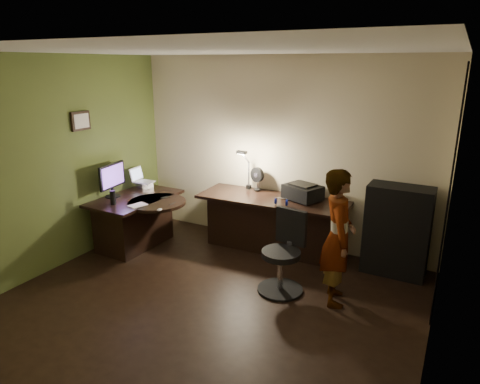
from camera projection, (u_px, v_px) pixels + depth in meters
The scene contains 27 objects.
floor at pixel (208, 303), 4.81m from camera, with size 4.50×4.00×0.01m, color black.
ceiling at pixel (202, 50), 4.02m from camera, with size 4.50×4.00×0.01m, color silver.
wall_back at pixel (280, 153), 6.11m from camera, with size 4.50×0.01×2.70m, color beige.
wall_front at pixel (37, 265), 2.72m from camera, with size 4.50×0.01×2.70m, color beige.
wall_left at pixel (55, 164), 5.42m from camera, with size 0.01×4.00×2.70m, color beige.
wall_right at pixel (445, 224), 3.41m from camera, with size 0.01×4.00×2.70m, color beige.
green_wall_overlay at pixel (56, 164), 5.42m from camera, with size 0.00×4.00×2.70m, color #52632B.
arched_doorway at pixel (449, 193), 4.40m from camera, with size 0.01×0.90×2.60m, color black.
french_door at pixel (431, 288), 3.03m from camera, with size 0.02×0.92×2.10m, color white.
framed_picture at pixel (80, 121), 5.64m from camera, with size 0.04×0.30×0.25m, color black.
desk_left at pixel (137, 222), 6.21m from camera, with size 0.80×1.29×0.75m, color black.
desk_right at pixel (272, 225), 6.05m from camera, with size 2.09×0.73×0.79m, color black.
cabinet at pixel (397, 231), 5.33m from camera, with size 0.77×0.38×1.15m, color black.
laptop_stand at pixel (144, 185), 6.55m from camera, with size 0.22×0.19×0.09m, color silver.
laptop at pixel (144, 176), 6.51m from camera, with size 0.31×0.29×0.21m, color silver.
monitor at pixel (112, 185), 6.08m from camera, with size 0.11×0.54×0.35m, color black.
mouse at pixel (159, 210), 5.54m from camera, with size 0.06×0.09×0.03m, color silver.
phone at pixel (165, 197), 6.09m from camera, with size 0.06×0.12×0.01m, color black.
pen at pixel (173, 203), 5.82m from camera, with size 0.01×0.14×0.01m, color black.
speaker at pixel (113, 198), 5.77m from camera, with size 0.07×0.07×0.19m, color black.
notepad at pixel (138, 205), 5.74m from camera, with size 0.16×0.23×0.01m, color silver.
desk_fan at pixel (257, 179), 6.21m from camera, with size 0.22×0.12×0.34m, color black.
headphones at pixel (281, 201), 5.60m from camera, with size 0.20×0.08×0.09m, color #0A188E.
printer at pixel (303, 191), 5.82m from camera, with size 0.47×0.37×0.21m, color black.
desk_lamp at pixel (249, 168), 6.21m from camera, with size 0.16×0.29×0.64m, color black.
office_chair at pixel (281, 253), 4.92m from camera, with size 0.54×0.54×0.96m, color black.
person at pixel (338, 237), 4.64m from camera, with size 0.55×0.36×1.53m, color #D8A88C.
Camera 1 is at (2.30, -3.58, 2.58)m, focal length 32.00 mm.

